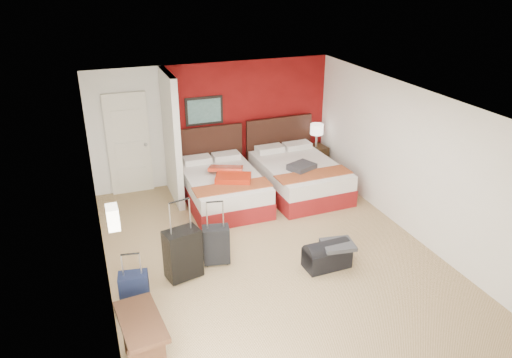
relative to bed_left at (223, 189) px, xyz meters
name	(u,v)px	position (x,y,z in m)	size (l,w,h in m)	color
ground	(271,255)	(0.18, -2.04, -0.30)	(6.50, 6.50, 0.00)	tan
room_walls	(162,163)	(-1.23, -0.63, 0.96)	(5.02, 6.52, 2.50)	white
red_accent_panel	(248,120)	(0.93, 1.19, 0.95)	(3.50, 0.04, 2.50)	maroon
partition_wall	(172,138)	(-0.82, 0.57, 0.95)	(0.12, 1.20, 2.50)	silver
entry_door	(129,144)	(-1.57, 1.16, 0.73)	(0.82, 0.06, 2.05)	silver
bed_left	(223,189)	(0.00, 0.00, 0.00)	(1.38, 1.98, 0.59)	white
bed_right	(299,178)	(1.59, -0.02, 0.01)	(1.45, 2.07, 0.62)	silver
red_suitcase_open	(230,174)	(0.10, -0.10, 0.35)	(0.64, 0.89, 0.11)	red
jacket_bundle	(302,167)	(1.49, -0.32, 0.38)	(0.48, 0.38, 0.11)	#393A3F
nightstand	(315,159)	(2.37, 0.79, 0.00)	(0.43, 0.43, 0.60)	black
table_lamp	(317,135)	(2.37, 0.79, 0.56)	(0.29, 0.29, 0.51)	silver
suitcase_black	(183,255)	(-1.26, -2.14, 0.08)	(0.51, 0.32, 0.76)	black
suitcase_charcoal	(216,246)	(-0.70, -1.94, 0.00)	(0.40, 0.25, 0.60)	black
suitcase_navy	(135,293)	(-2.03, -2.64, -0.03)	(0.38, 0.23, 0.53)	black
duffel_bag	(327,257)	(0.86, -2.62, -0.12)	(0.69, 0.37, 0.35)	black
jacket_draped	(338,245)	(1.01, -2.67, 0.09)	(0.48, 0.40, 0.06)	#3B3C41
desk	(144,345)	(-2.07, -3.77, 0.07)	(0.44, 0.87, 0.73)	black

